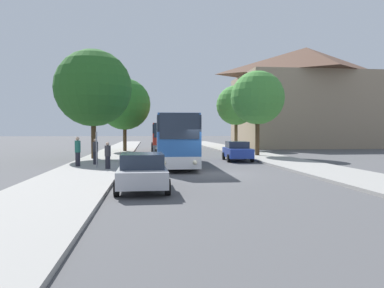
% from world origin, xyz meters
% --- Properties ---
extents(ground_plane, '(300.00, 300.00, 0.00)m').
position_xyz_m(ground_plane, '(0.00, 0.00, 0.00)').
color(ground_plane, '#4C4C4F').
rests_on(ground_plane, ground).
extents(sidewalk_left, '(4.00, 120.00, 0.15)m').
position_xyz_m(sidewalk_left, '(-7.00, 0.00, 0.07)').
color(sidewalk_left, gray).
rests_on(sidewalk_left, ground_plane).
extents(sidewalk_right, '(4.00, 120.00, 0.15)m').
position_xyz_m(sidewalk_right, '(7.00, 0.00, 0.07)').
color(sidewalk_right, gray).
rests_on(sidewalk_right, ground_plane).
extents(building_right_background, '(19.50, 14.02, 14.74)m').
position_xyz_m(building_right_background, '(19.91, 32.48, 7.37)').
color(building_right_background, gray).
rests_on(building_right_background, ground_plane).
extents(bus_front, '(2.92, 12.01, 3.44)m').
position_xyz_m(bus_front, '(-1.56, 5.65, 1.83)').
color(bus_front, silver).
rests_on(bus_front, ground_plane).
extents(bus_middle, '(2.82, 11.91, 3.22)m').
position_xyz_m(bus_middle, '(-1.68, 22.29, 1.72)').
color(bus_middle, gray).
rests_on(bus_middle, ground_plane).
extents(parked_car_left_curb, '(2.14, 4.32, 1.52)m').
position_xyz_m(parked_car_left_curb, '(-3.66, -5.61, 0.78)').
color(parked_car_left_curb, '#B7B7BC').
rests_on(parked_car_left_curb, ground_plane).
extents(parked_car_right_near, '(2.22, 4.37, 1.57)m').
position_xyz_m(parked_car_right_near, '(3.72, 8.56, 0.81)').
color(parked_car_right_near, '#233D9E').
rests_on(parked_car_right_near, ground_plane).
extents(bus_stop_sign, '(0.08, 0.45, 2.23)m').
position_xyz_m(bus_stop_sign, '(-6.60, 2.83, 1.54)').
color(bus_stop_sign, gray).
rests_on(bus_stop_sign, sidewalk_left).
extents(pedestrian_waiting_near, '(0.36, 0.36, 1.60)m').
position_xyz_m(pedestrian_waiting_near, '(-5.81, 1.82, 0.95)').
color(pedestrian_waiting_near, '#23232D').
rests_on(pedestrian_waiting_near, sidewalk_left).
extents(pedestrian_waiting_far, '(0.36, 0.36, 1.89)m').
position_xyz_m(pedestrian_waiting_far, '(-7.90, 3.70, 1.11)').
color(pedestrian_waiting_far, '#23232D').
rests_on(pedestrian_waiting_far, sidewalk_left).
extents(pedestrian_walking_back, '(0.36, 0.36, 1.75)m').
position_xyz_m(pedestrian_walking_back, '(-6.96, 4.93, 1.04)').
color(pedestrian_walking_back, '#23232D').
rests_on(pedestrian_walking_back, sidewalk_left).
extents(tree_left_near, '(6.28, 6.28, 8.90)m').
position_xyz_m(tree_left_near, '(-7.86, 10.56, 5.91)').
color(tree_left_near, '#47331E').
rests_on(tree_left_near, sidewalk_left).
extents(tree_left_far, '(5.77, 5.77, 8.15)m').
position_xyz_m(tree_left_far, '(-6.02, 21.77, 5.40)').
color(tree_left_far, '#47331E').
rests_on(tree_left_far, sidewalk_left).
extents(tree_right_near, '(4.96, 4.96, 7.82)m').
position_xyz_m(tree_right_near, '(6.68, 12.92, 5.48)').
color(tree_right_near, '#47331E').
rests_on(tree_right_near, sidewalk_right).
extents(tree_right_mid, '(4.97, 4.97, 7.96)m').
position_xyz_m(tree_right_mid, '(7.57, 25.15, 5.61)').
color(tree_right_mid, '#513D23').
rests_on(tree_right_mid, sidewalk_right).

